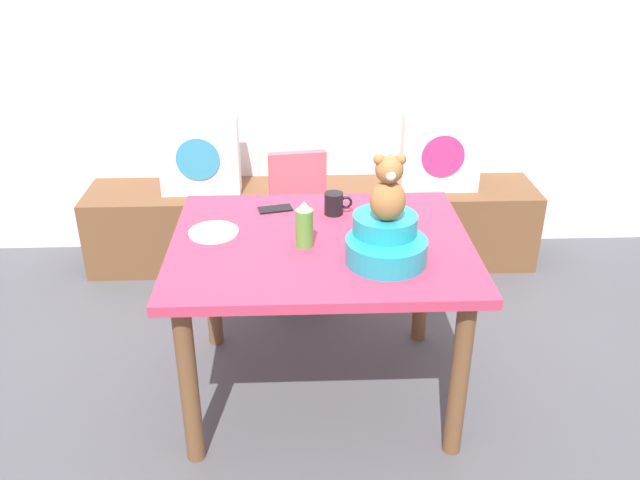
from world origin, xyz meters
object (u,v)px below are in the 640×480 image
(pillow_floral_left, at_px, (199,155))
(pillow_floral_right, at_px, (440,152))
(coffee_mug, at_px, (334,203))
(cell_phone, at_px, (275,209))
(ketchup_bottle, at_px, (304,225))
(dinner_plate_near, at_px, (214,232))
(highchair, at_px, (302,210))
(infant_seat_teal, at_px, (386,242))
(teddy_bear, at_px, (388,189))
(dinner_plate_far, at_px, (389,218))
(dining_table, at_px, (321,264))

(pillow_floral_left, distance_m, pillow_floral_right, 1.35)
(coffee_mug, height_order, cell_phone, coffee_mug)
(pillow_floral_right, distance_m, cell_phone, 1.28)
(ketchup_bottle, relative_size, dinner_plate_near, 0.92)
(highchair, height_order, dinner_plate_near, highchair)
(pillow_floral_left, relative_size, pillow_floral_right, 1.00)
(pillow_floral_right, bearing_deg, infant_seat_teal, -109.79)
(infant_seat_teal, bearing_deg, coffee_mug, 111.68)
(teddy_bear, relative_size, coffee_mug, 2.08)
(pillow_floral_right, bearing_deg, teddy_bear, -109.79)
(pillow_floral_right, bearing_deg, cell_phone, -135.27)
(infant_seat_teal, distance_m, dinner_plate_far, 0.36)
(pillow_floral_left, xyz_separation_m, cell_phone, (0.44, -0.90, 0.06))
(pillow_floral_right, distance_m, ketchup_bottle, 1.48)
(pillow_floral_left, relative_size, cell_phone, 3.06)
(teddy_bear, bearing_deg, dining_table, 144.34)
(pillow_floral_left, relative_size, dining_table, 0.37)
(ketchup_bottle, bearing_deg, pillow_floral_right, 57.68)
(dinner_plate_near, relative_size, dinner_plate_far, 1.00)
(pillow_floral_right, height_order, dining_table, pillow_floral_right)
(teddy_bear, xyz_separation_m, ketchup_bottle, (-0.30, 0.12, -0.19))
(infant_seat_teal, xyz_separation_m, dinner_plate_near, (-0.66, 0.24, -0.07))
(dinner_plate_far, bearing_deg, ketchup_bottle, -147.78)
(pillow_floral_right, height_order, ketchup_bottle, ketchup_bottle)
(pillow_floral_right, xyz_separation_m, highchair, (-0.79, -0.42, -0.16))
(coffee_mug, distance_m, cell_phone, 0.26)
(pillow_floral_right, distance_m, dinner_plate_near, 1.61)
(highchair, bearing_deg, dining_table, -84.98)
(dining_table, height_order, cell_phone, cell_phone)
(dining_table, distance_m, infant_seat_teal, 0.34)
(infant_seat_teal, height_order, teddy_bear, teddy_bear)
(ketchup_bottle, xyz_separation_m, coffee_mug, (0.13, 0.29, -0.04))
(infant_seat_teal, relative_size, coffee_mug, 2.75)
(infant_seat_teal, relative_size, dinner_plate_far, 1.65)
(pillow_floral_left, xyz_separation_m, ketchup_bottle, (0.56, -1.25, 0.15))
(coffee_mug, xyz_separation_m, cell_phone, (-0.25, 0.05, -0.04))
(ketchup_bottle, bearing_deg, coffee_mug, 65.75)
(pillow_floral_left, height_order, dining_table, pillow_floral_left)
(teddy_bear, bearing_deg, pillow_floral_right, 70.21)
(dinner_plate_near, distance_m, dinner_plate_far, 0.73)
(coffee_mug, xyz_separation_m, dinner_plate_near, (-0.49, -0.17, -0.04))
(teddy_bear, bearing_deg, dinner_plate_near, 159.94)
(dinner_plate_far, bearing_deg, pillow_floral_right, 67.09)
(teddy_bear, xyz_separation_m, cell_phone, (-0.42, 0.47, -0.27))
(highchair, distance_m, dinner_plate_near, 0.83)
(dining_table, relative_size, cell_phone, 8.17)
(ketchup_bottle, xyz_separation_m, dinner_plate_near, (-0.36, 0.12, -0.08))
(infant_seat_teal, height_order, dinner_plate_far, infant_seat_teal)
(infant_seat_teal, relative_size, dinner_plate_near, 1.65)
(teddy_bear, distance_m, dinner_plate_far, 0.44)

